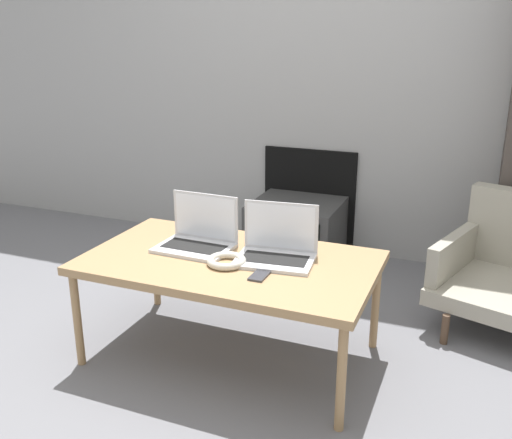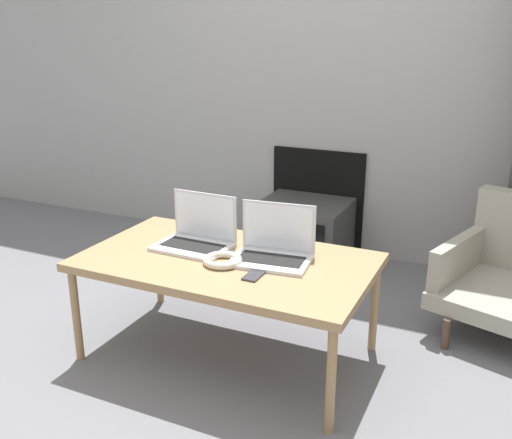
{
  "view_description": "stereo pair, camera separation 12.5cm",
  "coord_description": "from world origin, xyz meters",
  "px_view_note": "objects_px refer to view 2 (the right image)",
  "views": [
    {
      "loc": [
        0.97,
        -1.73,
        1.4
      ],
      "look_at": [
        0.0,
        0.64,
        0.56
      ],
      "focal_mm": 40.0,
      "sensor_mm": 36.0,
      "label": 1
    },
    {
      "loc": [
        1.08,
        -1.68,
        1.4
      ],
      "look_at": [
        0.0,
        0.64,
        0.56
      ],
      "focal_mm": 40.0,
      "sensor_mm": 36.0,
      "label": 2
    }
  ],
  "objects_px": {
    "phone": "(255,275)",
    "headphones": "(223,260)",
    "tv": "(303,232)",
    "laptop_left": "(197,235)",
    "laptop_right": "(274,248)"
  },
  "relations": [
    {
      "from": "laptop_right",
      "to": "tv",
      "type": "height_order",
      "value": "laptop_right"
    },
    {
      "from": "laptop_right",
      "to": "headphones",
      "type": "xyz_separation_m",
      "value": [
        -0.17,
        -0.14,
        -0.03
      ]
    },
    {
      "from": "laptop_right",
      "to": "headphones",
      "type": "height_order",
      "value": "laptop_right"
    },
    {
      "from": "laptop_right",
      "to": "headphones",
      "type": "distance_m",
      "value": 0.23
    },
    {
      "from": "headphones",
      "to": "tv",
      "type": "distance_m",
      "value": 1.29
    },
    {
      "from": "laptop_left",
      "to": "phone",
      "type": "relative_size",
      "value": 2.59
    },
    {
      "from": "laptop_left",
      "to": "tv",
      "type": "xyz_separation_m",
      "value": [
        0.1,
        1.11,
        -0.33
      ]
    },
    {
      "from": "phone",
      "to": "headphones",
      "type": "bearing_deg",
      "value": 162.85
    },
    {
      "from": "tv",
      "to": "laptop_left",
      "type": "bearing_deg",
      "value": -95.35
    },
    {
      "from": "laptop_right",
      "to": "phone",
      "type": "height_order",
      "value": "laptop_right"
    },
    {
      "from": "laptop_left",
      "to": "tv",
      "type": "relative_size",
      "value": 0.62
    },
    {
      "from": "laptop_left",
      "to": "laptop_right",
      "type": "relative_size",
      "value": 0.95
    },
    {
      "from": "laptop_left",
      "to": "headphones",
      "type": "bearing_deg",
      "value": -32.83
    },
    {
      "from": "laptop_left",
      "to": "tv",
      "type": "height_order",
      "value": "laptop_left"
    },
    {
      "from": "phone",
      "to": "laptop_right",
      "type": "bearing_deg",
      "value": 90.58
    }
  ]
}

